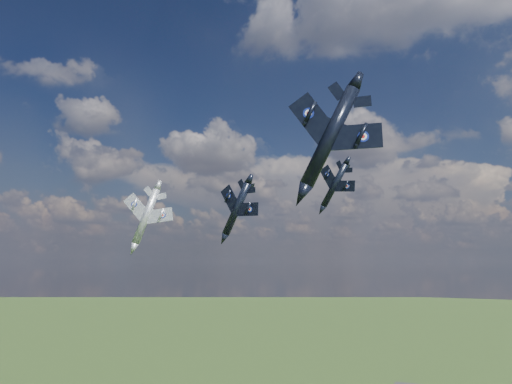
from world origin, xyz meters
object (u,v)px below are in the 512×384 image
at_px(jet_lead_navy, 237,209).
at_px(jet_left_silver, 146,216).
at_px(jet_right_navy, 330,137).
at_px(jet_high_navy, 335,185).

xyz_separation_m(jet_lead_navy, jet_left_silver, (-24.68, 7.85, 0.31)).
bearing_deg(jet_right_navy, jet_lead_navy, 122.92).
xyz_separation_m(jet_right_navy, jet_high_navy, (-14.63, 52.74, 2.83)).
height_order(jet_lead_navy, jet_left_silver, jet_left_silver).
xyz_separation_m(jet_high_navy, jet_left_silver, (-32.67, -23.46, -7.52)).
height_order(jet_lead_navy, jet_right_navy, jet_right_navy).
relative_size(jet_lead_navy, jet_high_navy, 0.91).
bearing_deg(jet_high_navy, jet_lead_navy, -91.55).
height_order(jet_right_navy, jet_left_silver, jet_right_navy).
distance_m(jet_lead_navy, jet_right_navy, 31.56).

